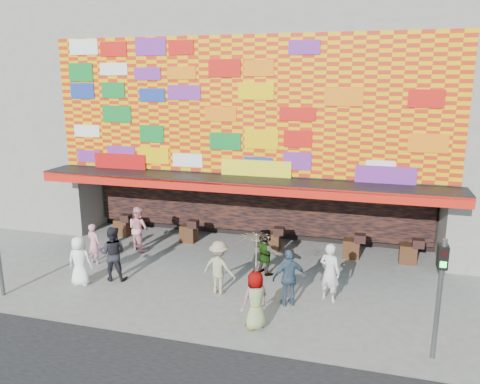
{
  "coord_description": "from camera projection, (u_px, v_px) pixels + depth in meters",
  "views": [
    {
      "loc": [
        4.44,
        -12.33,
        6.49
      ],
      "look_at": [
        0.42,
        2.0,
        2.89
      ],
      "focal_mm": 35.0,
      "sensor_mm": 36.0,
      "label": 1
    }
  ],
  "objects": [
    {
      "name": "ground",
      "position": [
        209.0,
        298.0,
        14.23
      ],
      "size": [
        90.0,
        90.0,
        0.0
      ],
      "primitive_type": "plane",
      "color": "slate",
      "rests_on": "ground"
    },
    {
      "name": "shop_building",
      "position": [
        268.0,
        108.0,
        20.66
      ],
      "size": [
        15.2,
        9.4,
        10.0
      ],
      "color": "gray",
      "rests_on": "ground"
    },
    {
      "name": "neighbor_left",
      "position": [
        18.0,
        89.0,
        23.72
      ],
      "size": [
        11.0,
        8.0,
        12.0
      ],
      "primitive_type": "cube",
      "color": "gray",
      "rests_on": "ground"
    },
    {
      "name": "signal_right",
      "position": [
        440.0,
        286.0,
        10.77
      ],
      "size": [
        0.22,
        0.2,
        3.0
      ],
      "color": "#59595B",
      "rests_on": "ground"
    },
    {
      "name": "ped_a",
      "position": [
        80.0,
        261.0,
        15.02
      ],
      "size": [
        0.84,
        0.6,
        1.63
      ],
      "primitive_type": "imported",
      "rotation": [
        0.0,
        0.0,
        3.25
      ],
      "color": "white",
      "rests_on": "ground"
    },
    {
      "name": "ped_b",
      "position": [
        94.0,
        244.0,
        16.77
      ],
      "size": [
        0.62,
        0.48,
        1.5
      ],
      "primitive_type": "imported",
      "rotation": [
        0.0,
        0.0,
        2.9
      ],
      "color": "#C78092",
      "rests_on": "ground"
    },
    {
      "name": "ped_c",
      "position": [
        113.0,
        253.0,
        15.37
      ],
      "size": [
        1.01,
        0.86,
        1.83
      ],
      "primitive_type": "imported",
      "rotation": [
        0.0,
        0.0,
        3.35
      ],
      "color": "black",
      "rests_on": "ground"
    },
    {
      "name": "ped_d",
      "position": [
        219.0,
        267.0,
        14.41
      ],
      "size": [
        1.19,
        0.82,
        1.69
      ],
      "primitive_type": "imported",
      "rotation": [
        0.0,
        0.0,
        2.95
      ],
      "color": "gray",
      "rests_on": "ground"
    },
    {
      "name": "ped_e",
      "position": [
        289.0,
        278.0,
        13.62
      ],
      "size": [
        1.08,
        0.86,
        1.72
      ],
      "primitive_type": "imported",
      "rotation": [
        0.0,
        0.0,
        3.65
      ],
      "color": "#3A5065",
      "rests_on": "ground"
    },
    {
      "name": "ped_f",
      "position": [
        265.0,
        252.0,
        15.88
      ],
      "size": [
        1.44,
        1.27,
        1.58
      ],
      "primitive_type": "imported",
      "rotation": [
        0.0,
        0.0,
        2.48
      ],
      "color": "gray",
      "rests_on": "ground"
    },
    {
      "name": "ped_g",
      "position": [
        255.0,
        300.0,
        12.36
      ],
      "size": [
        0.92,
        0.91,
        1.6
      ],
      "primitive_type": "imported",
      "rotation": [
        0.0,
        0.0,
        3.88
      ],
      "color": "gray",
      "rests_on": "ground"
    },
    {
      "name": "ped_h",
      "position": [
        330.0,
        272.0,
        13.93
      ],
      "size": [
        0.77,
        0.66,
        1.79
      ],
      "primitive_type": "imported",
      "rotation": [
        0.0,
        0.0,
        2.72
      ],
      "color": "silver",
      "rests_on": "ground"
    },
    {
      "name": "ped_i",
      "position": [
        139.0,
        228.0,
        18.06
      ],
      "size": [
        1.05,
        0.96,
        1.75
      ],
      "primitive_type": "imported",
      "rotation": [
        0.0,
        0.0,
        2.71
      ],
      "color": "pink",
      "rests_on": "ground"
    },
    {
      "name": "parasol",
      "position": [
        256.0,
        251.0,
        12.04
      ],
      "size": [
        1.15,
        1.17,
        1.93
      ],
      "color": "beige",
      "rests_on": "ground"
    }
  ]
}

